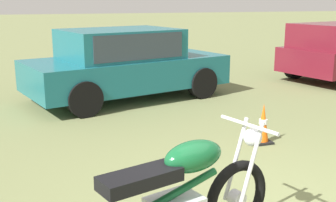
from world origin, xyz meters
The scene contains 2 objects.
car_teal centered at (-0.28, 5.58, 0.80)m, with size 4.33×2.74×1.43m.
traffic_cone centered at (0.92, 2.22, 0.26)m, with size 0.25×0.25×0.58m.
Camera 1 is at (-2.25, -2.72, 2.00)m, focal length 44.93 mm.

